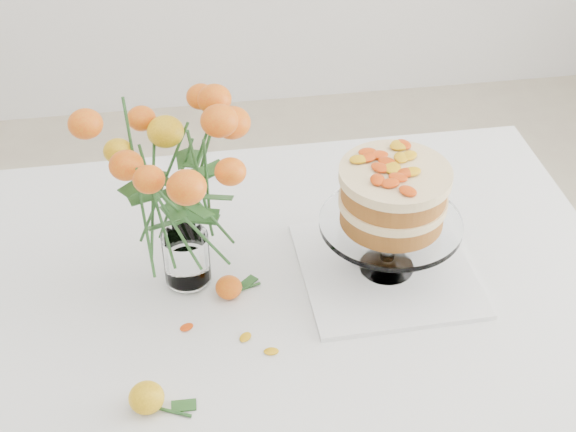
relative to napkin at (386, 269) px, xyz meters
name	(u,v)px	position (x,y,z in m)	size (l,w,h in m)	color
table	(249,314)	(-0.27, 0.01, -0.09)	(1.43, 0.93, 0.76)	tan
napkin	(386,269)	(0.00, 0.00, 0.00)	(0.32, 0.32, 0.01)	white
cake_stand	(393,201)	(0.00, 0.00, 0.16)	(0.26, 0.26, 0.24)	white
rose_vase	(177,169)	(-0.37, 0.03, 0.25)	(0.30, 0.30, 0.44)	white
loose_rose_near	(147,398)	(-0.46, -0.26, 0.02)	(0.10, 0.06, 0.05)	yellow
loose_rose_far	(229,287)	(-0.30, -0.02, 0.02)	(0.09, 0.05, 0.04)	#E2410B
stray_petal_a	(187,327)	(-0.39, -0.09, 0.00)	(0.03, 0.02, 0.00)	#E6A50E
stray_petal_b	(245,337)	(-0.29, -0.13, 0.00)	(0.03, 0.02, 0.00)	#E6A50E
stray_petal_c	(271,352)	(-0.25, -0.17, 0.00)	(0.03, 0.02, 0.00)	#E6A50E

